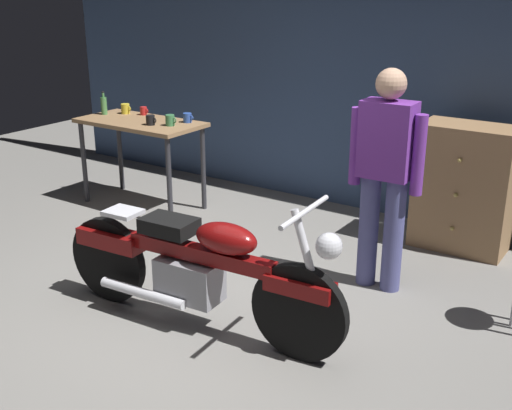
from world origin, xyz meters
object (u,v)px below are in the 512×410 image
mug_yellow_tall (126,109)px  mug_blue_enamel (188,118)px  wooden_dresser (464,188)px  mug_green_speckled (170,120)px  bottle (104,105)px  motorcycle (197,267)px  mug_red_diner (144,111)px  person_standing (385,171)px  mug_black_matte (151,120)px

mug_yellow_tall → mug_blue_enamel: mug_yellow_tall is taller
wooden_dresser → mug_blue_enamel: size_ratio=9.32×
mug_green_speckled → mug_blue_enamel: 0.21m
mug_blue_enamel → bottle: bottle is taller
motorcycle → mug_red_diner: (-2.20, 1.86, 0.49)m
person_standing → mug_red_diner: person_standing is taller
person_standing → mug_yellow_tall: (-3.17, 0.55, 0.03)m
mug_blue_enamel → bottle: (-0.98, -0.18, 0.05)m
wooden_dresser → mug_green_speckled: wooden_dresser is taller
person_standing → mug_green_speckled: (-2.39, 0.37, 0.03)m
wooden_dresser → mug_green_speckled: 2.80m
bottle → mug_yellow_tall: bearing=44.2°
motorcycle → bottle: bottle is taller
mug_red_diner → mug_blue_enamel: bearing=-2.8°
wooden_dresser → mug_yellow_tall: (-3.45, -0.56, 0.40)m
mug_yellow_tall → bottle: bottle is taller
mug_green_speckled → mug_red_diner: bearing=157.5°
person_standing → wooden_dresser: bearing=-105.2°
motorcycle → mug_yellow_tall: bearing=139.2°
motorcycle → wooden_dresser: wooden_dresser is taller
wooden_dresser → mug_green_speckled: size_ratio=8.84×
mug_green_speckled → wooden_dresser: bearing=15.5°
motorcycle → person_standing: size_ratio=1.31×
mug_red_diner → person_standing: bearing=-11.5°
person_standing → mug_blue_enamel: bearing=-14.6°
motorcycle → mug_red_diner: size_ratio=21.63×
mug_blue_enamel → mug_red_diner: bearing=177.2°
bottle → motorcycle: bearing=-32.8°
mug_yellow_tall → mug_red_diner: 0.21m
wooden_dresser → mug_black_matte: size_ratio=9.22×
mug_red_diner → mug_black_matte: mug_black_matte is taller
motorcycle → wooden_dresser: (1.04, 2.36, 0.10)m
person_standing → mug_red_diner: size_ratio=16.50×
person_standing → bottle: person_standing is taller
mug_yellow_tall → bottle: 0.22m
mug_blue_enamel → mug_black_matte: (-0.22, -0.29, 0.00)m
mug_blue_enamel → mug_black_matte: size_ratio=0.99×
mug_blue_enamel → bottle: size_ratio=0.49×
mug_green_speckled → mug_red_diner: 0.62m
mug_yellow_tall → mug_red_diner: size_ratio=1.22×
wooden_dresser → mug_red_diner: 3.31m
mug_blue_enamel → mug_black_matte: mug_black_matte is taller
wooden_dresser → motorcycle: bearing=-113.8°
person_standing → mug_yellow_tall: bearing=-10.6°
person_standing → wooden_dresser: 1.20m
mug_green_speckled → bottle: (-0.94, 0.03, 0.04)m
motorcycle → mug_green_speckled: mug_green_speckled is taller
motorcycle → person_standing: bearing=55.0°
person_standing → mug_black_matte: person_standing is taller
mug_yellow_tall → bottle: size_ratio=0.51×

